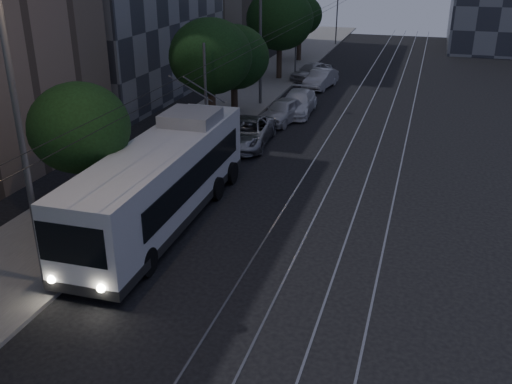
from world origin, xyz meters
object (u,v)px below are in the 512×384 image
at_px(pickup_silver, 246,133).
at_px(car_white_b, 298,103).
at_px(car_white_a, 283,111).
at_px(streetlamp_far, 267,13).
at_px(streetlamp_near, 24,84).
at_px(car_white_c, 321,79).
at_px(car_white_d, 311,71).
at_px(trolleybus, 164,180).

relative_size(pickup_silver, car_white_b, 1.04).
bearing_deg(pickup_silver, car_white_a, 77.33).
bearing_deg(car_white_b, pickup_silver, -101.33).
bearing_deg(streetlamp_far, pickup_silver, -80.87).
relative_size(car_white_a, streetlamp_far, 0.42).
height_order(streetlamp_near, streetlamp_far, streetlamp_near).
xyz_separation_m(car_white_c, streetlamp_far, (-2.63, -6.62, 5.58)).
xyz_separation_m(car_white_c, car_white_d, (-1.31, 2.59, 0.02)).
bearing_deg(car_white_d, pickup_silver, -66.55).
bearing_deg(car_white_a, car_white_d, 105.67).
bearing_deg(car_white_b, streetlamp_near, -98.56).
xyz_separation_m(pickup_silver, streetlamp_far, (-1.42, 8.82, 5.56)).
bearing_deg(pickup_silver, car_white_c, 81.60).
bearing_deg(car_white_b, car_white_d, 94.99).
distance_m(car_white_b, car_white_d, 10.71).
relative_size(car_white_c, streetlamp_far, 0.42).
xyz_separation_m(trolleybus, streetlamp_near, (-1.27, -5.73, 5.02)).
distance_m(car_white_c, streetlamp_near, 32.01).
relative_size(car_white_c, car_white_d, 1.00).
bearing_deg(car_white_d, car_white_a, -62.95).
bearing_deg(trolleybus, streetlamp_far, 92.51).
xyz_separation_m(car_white_a, streetlamp_near, (-2.24, -20.98, 6.03)).
distance_m(car_white_b, streetlamp_near, 24.20).
relative_size(pickup_silver, streetlamp_near, 0.47).
bearing_deg(car_white_b, car_white_c, 87.98).
bearing_deg(streetlamp_far, trolleybus, -86.28).
bearing_deg(streetlamp_far, car_white_d, 81.80).
bearing_deg(car_white_a, streetlamp_near, -84.31).
bearing_deg(streetlamp_near, car_white_a, 83.90).
bearing_deg(car_white_c, car_white_a, -83.57).
height_order(car_white_b, streetlamp_near, streetlamp_near).
height_order(pickup_silver, car_white_d, same).
xyz_separation_m(car_white_b, streetlamp_far, (-2.63, 1.42, 5.56)).
bearing_deg(car_white_d, car_white_b, -59.83).
relative_size(trolleybus, streetlamp_far, 1.22).
height_order(trolleybus, car_white_d, trolleybus).
relative_size(car_white_d, streetlamp_near, 0.39).
bearing_deg(trolleybus, car_white_a, 85.14).
bearing_deg(streetlamp_near, pickup_silver, 84.77).
bearing_deg(pickup_silver, streetlamp_far, 95.22).
bearing_deg(car_white_a, car_white_c, 99.41).
distance_m(car_white_a, streetlamp_far, 7.04).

